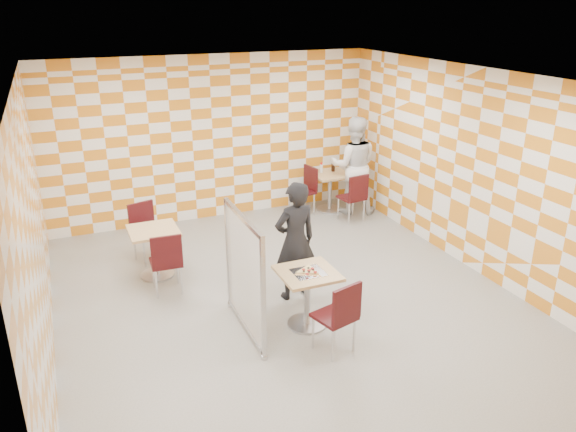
% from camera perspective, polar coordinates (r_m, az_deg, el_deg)
% --- Properties ---
extents(room_shell, '(7.00, 7.00, 7.00)m').
position_cam_1_polar(room_shell, '(7.70, -1.68, 3.18)').
color(room_shell, '#969691').
rests_on(room_shell, ground).
extents(main_table, '(0.70, 0.70, 0.75)m').
position_cam_1_polar(main_table, '(7.03, 1.98, -7.44)').
color(main_table, '#D6B473').
rests_on(main_table, ground).
extents(second_table, '(0.70, 0.70, 0.75)m').
position_cam_1_polar(second_table, '(10.93, 4.29, 3.15)').
color(second_table, '#D6B473').
rests_on(second_table, ground).
extents(empty_table, '(0.70, 0.70, 0.75)m').
position_cam_1_polar(empty_table, '(8.48, -13.40, -2.83)').
color(empty_table, '#D6B473').
rests_on(empty_table, ground).
extents(chair_main_front, '(0.52, 0.52, 0.92)m').
position_cam_1_polar(chair_main_front, '(6.50, 5.30, -9.75)').
color(chair_main_front, '#380B0E').
rests_on(chair_main_front, ground).
extents(chair_second_front, '(0.47, 0.48, 0.92)m').
position_cam_1_polar(chair_second_front, '(10.34, 6.79, 2.21)').
color(chair_second_front, '#380B0E').
rests_on(chair_second_front, ground).
extents(chair_second_side, '(0.50, 0.49, 0.92)m').
position_cam_1_polar(chair_second_side, '(10.71, 1.84, 3.01)').
color(chair_second_side, '#380B0E').
rests_on(chair_second_side, ground).
extents(chair_empty_near, '(0.44, 0.45, 0.92)m').
position_cam_1_polar(chair_empty_near, '(7.90, -12.26, -4.28)').
color(chair_empty_near, '#380B0E').
rests_on(chair_empty_near, ground).
extents(chair_empty_far, '(0.52, 0.53, 0.92)m').
position_cam_1_polar(chair_empty_far, '(9.07, -14.32, -1.09)').
color(chair_empty_far, '#380B0E').
rests_on(chair_empty_far, ground).
extents(partition, '(0.08, 1.38, 1.55)m').
position_cam_1_polar(partition, '(6.79, -4.45, -5.90)').
color(partition, white).
rests_on(partition, ground).
extents(man_dark, '(0.64, 0.46, 1.67)m').
position_cam_1_polar(man_dark, '(7.56, 0.73, -2.56)').
color(man_dark, black).
rests_on(man_dark, ground).
extents(man_white, '(1.11, 1.01, 1.86)m').
position_cam_1_polar(man_white, '(10.76, 6.67, 5.13)').
color(man_white, white).
rests_on(man_white, ground).
extents(pizza_on_foil, '(0.40, 0.40, 0.04)m').
position_cam_1_polar(pizza_on_foil, '(6.90, 2.06, -5.61)').
color(pizza_on_foil, silver).
rests_on(pizza_on_foil, main_table).
extents(sport_bottle, '(0.06, 0.06, 0.20)m').
position_cam_1_polar(sport_bottle, '(10.87, 3.40, 4.89)').
color(sport_bottle, white).
rests_on(sport_bottle, second_table).
extents(soda_bottle, '(0.07, 0.07, 0.23)m').
position_cam_1_polar(soda_bottle, '(10.97, 4.61, 5.08)').
color(soda_bottle, black).
rests_on(soda_bottle, second_table).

